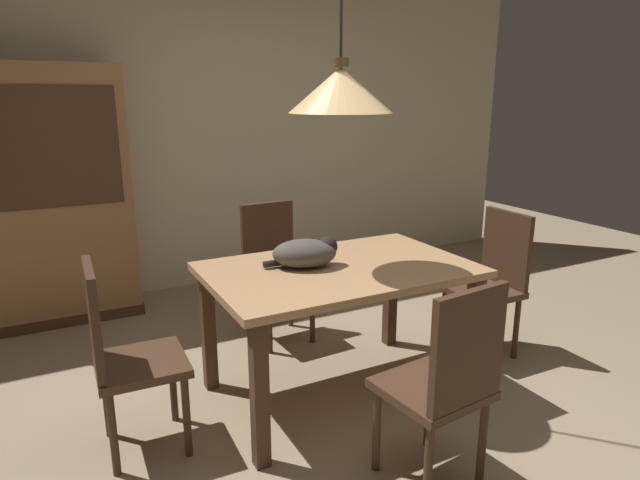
{
  "coord_description": "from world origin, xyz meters",
  "views": [
    {
      "loc": [
        -1.37,
        -2.01,
        1.64
      ],
      "look_at": [
        0.01,
        0.61,
        0.85
      ],
      "focal_mm": 30.69,
      "sensor_mm": 36.0,
      "label": 1
    }
  ],
  "objects_px": {
    "chair_left_side": "(122,351)",
    "chair_near_front": "(446,379)",
    "dining_table": "(339,284)",
    "pendant_lamp": "(340,90)",
    "chair_far_back": "(275,265)",
    "cat_sleeping": "(306,253)",
    "hutch_bookcase": "(49,202)",
    "chair_right_side": "(492,277)"
  },
  "relations": [
    {
      "from": "chair_left_side",
      "to": "chair_near_front",
      "type": "distance_m",
      "value": 1.44
    },
    {
      "from": "chair_left_side",
      "to": "chair_near_front",
      "type": "relative_size",
      "value": 1.0
    },
    {
      "from": "dining_table",
      "to": "pendant_lamp",
      "type": "relative_size",
      "value": 1.08
    },
    {
      "from": "chair_left_side",
      "to": "chair_far_back",
      "type": "relative_size",
      "value": 1.0
    },
    {
      "from": "chair_far_back",
      "to": "pendant_lamp",
      "type": "xyz_separation_m",
      "value": [
        0.0,
        -0.88,
        1.15
      ]
    },
    {
      "from": "chair_left_side",
      "to": "chair_far_back",
      "type": "xyz_separation_m",
      "value": [
        1.12,
        0.88,
        0.0
      ]
    },
    {
      "from": "chair_left_side",
      "to": "cat_sleeping",
      "type": "xyz_separation_m",
      "value": [
        0.97,
        0.08,
        0.32
      ]
    },
    {
      "from": "dining_table",
      "to": "chair_near_front",
      "type": "distance_m",
      "value": 0.89
    },
    {
      "from": "hutch_bookcase",
      "to": "chair_near_front",
      "type": "bearing_deg",
      "value": -64.64
    },
    {
      "from": "cat_sleeping",
      "to": "pendant_lamp",
      "type": "distance_m",
      "value": 0.85
    },
    {
      "from": "dining_table",
      "to": "chair_right_side",
      "type": "relative_size",
      "value": 1.51
    },
    {
      "from": "hutch_bookcase",
      "to": "cat_sleeping",
      "type": "bearing_deg",
      "value": -57.68
    },
    {
      "from": "chair_right_side",
      "to": "cat_sleeping",
      "type": "bearing_deg",
      "value": 176.45
    },
    {
      "from": "hutch_bookcase",
      "to": "chair_left_side",
      "type": "bearing_deg",
      "value": -84.45
    },
    {
      "from": "hutch_bookcase",
      "to": "pendant_lamp",
      "type": "bearing_deg",
      "value": -55.48
    },
    {
      "from": "chair_far_back",
      "to": "chair_right_side",
      "type": "bearing_deg",
      "value": -37.84
    },
    {
      "from": "dining_table",
      "to": "chair_near_front",
      "type": "xyz_separation_m",
      "value": [
        0.01,
        -0.88,
        -0.14
      ]
    },
    {
      "from": "chair_left_side",
      "to": "chair_far_back",
      "type": "bearing_deg",
      "value": 37.91
    },
    {
      "from": "dining_table",
      "to": "chair_near_front",
      "type": "height_order",
      "value": "chair_near_front"
    },
    {
      "from": "pendant_lamp",
      "to": "hutch_bookcase",
      "type": "relative_size",
      "value": 0.7
    },
    {
      "from": "cat_sleeping",
      "to": "hutch_bookcase",
      "type": "distance_m",
      "value": 2.17
    },
    {
      "from": "dining_table",
      "to": "hutch_bookcase",
      "type": "xyz_separation_m",
      "value": [
        -1.31,
        1.91,
        0.24
      ]
    },
    {
      "from": "cat_sleeping",
      "to": "dining_table",
      "type": "bearing_deg",
      "value": -26.87
    },
    {
      "from": "chair_near_front",
      "to": "hutch_bookcase",
      "type": "xyz_separation_m",
      "value": [
        -1.32,
        2.79,
        0.38
      ]
    },
    {
      "from": "chair_left_side",
      "to": "chair_near_front",
      "type": "xyz_separation_m",
      "value": [
        1.14,
        -0.88,
        0.0
      ]
    },
    {
      "from": "chair_left_side",
      "to": "pendant_lamp",
      "type": "distance_m",
      "value": 1.61
    },
    {
      "from": "chair_left_side",
      "to": "cat_sleeping",
      "type": "distance_m",
      "value": 1.03
    },
    {
      "from": "dining_table",
      "to": "chair_left_side",
      "type": "relative_size",
      "value": 1.51
    },
    {
      "from": "chair_right_side",
      "to": "pendant_lamp",
      "type": "xyz_separation_m",
      "value": [
        -1.13,
        0.0,
        1.15
      ]
    },
    {
      "from": "dining_table",
      "to": "chair_far_back",
      "type": "height_order",
      "value": "chair_far_back"
    },
    {
      "from": "chair_left_side",
      "to": "chair_right_side",
      "type": "distance_m",
      "value": 2.26
    },
    {
      "from": "dining_table",
      "to": "hutch_bookcase",
      "type": "distance_m",
      "value": 2.33
    },
    {
      "from": "chair_left_side",
      "to": "chair_right_side",
      "type": "relative_size",
      "value": 1.0
    },
    {
      "from": "chair_near_front",
      "to": "hutch_bookcase",
      "type": "bearing_deg",
      "value": 115.36
    },
    {
      "from": "chair_near_front",
      "to": "hutch_bookcase",
      "type": "relative_size",
      "value": 0.5
    },
    {
      "from": "chair_far_back",
      "to": "hutch_bookcase",
      "type": "xyz_separation_m",
      "value": [
        -1.31,
        1.03,
        0.38
      ]
    },
    {
      "from": "chair_left_side",
      "to": "hutch_bookcase",
      "type": "distance_m",
      "value": 1.95
    },
    {
      "from": "cat_sleeping",
      "to": "hutch_bookcase",
      "type": "relative_size",
      "value": 0.22
    },
    {
      "from": "dining_table",
      "to": "chair_near_front",
      "type": "relative_size",
      "value": 1.51
    },
    {
      "from": "chair_right_side",
      "to": "pendant_lamp",
      "type": "height_order",
      "value": "pendant_lamp"
    },
    {
      "from": "cat_sleeping",
      "to": "pendant_lamp",
      "type": "height_order",
      "value": "pendant_lamp"
    },
    {
      "from": "cat_sleeping",
      "to": "pendant_lamp",
      "type": "bearing_deg",
      "value": -26.87
    }
  ]
}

